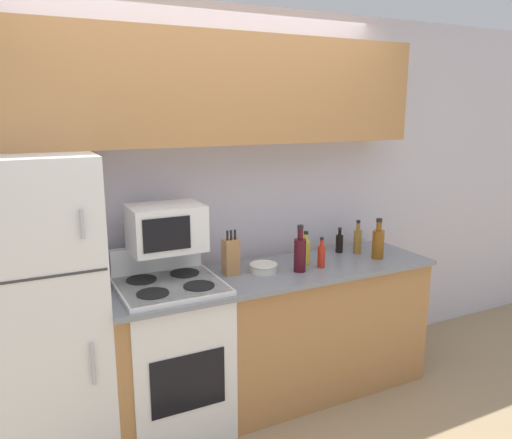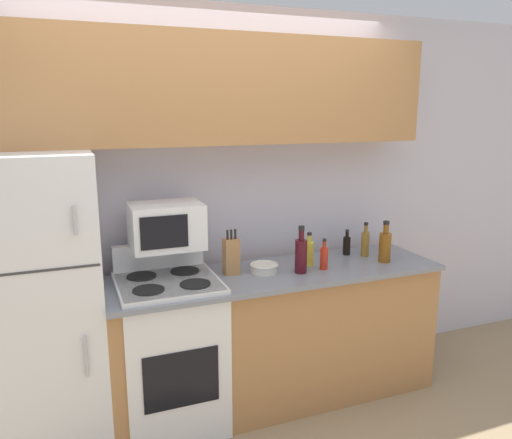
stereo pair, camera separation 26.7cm
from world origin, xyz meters
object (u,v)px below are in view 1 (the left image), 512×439
Objects in this scene: bowl at (264,268)px; bottle_wine_red at (300,253)px; bottle_whiskey at (378,243)px; bottle_soy_sauce at (339,243)px; microwave at (166,228)px; bottle_cooking_spray at (306,251)px; stove at (172,354)px; bottle_vinegar at (358,240)px; bottle_hot_sauce at (321,256)px; refrigerator at (41,314)px; knife_block at (231,257)px.

bottle_wine_red is (0.21, -0.09, 0.09)m from bowl.
bottle_soy_sauce is at bearing 121.48° from bottle_whiskey.
microwave is 0.95m from bottle_cooking_spray.
bottle_soy_sauce is (1.30, 0.16, 0.49)m from stove.
stove is 0.76m from microwave.
stove is 4.93× the size of bottle_cooking_spray.
microwave is 1.39m from bottle_vinegar.
bottle_cooking_spray is at bearing 2.19° from stove.
bottle_hot_sauce is 0.83× the size of bottle_vinegar.
bottle_whiskey is (0.51, -0.12, 0.02)m from bottle_cooking_spray.
bottle_vinegar is (1.40, 0.08, 0.51)m from stove.
refrigerator is 2.14m from bottle_whiskey.
bottle_cooking_spray is 0.73× the size of bottle_wine_red.
microwave is 2.34× the size of bottle_soy_sauce.
stove is 3.62× the size of bottle_wine_red.
bottle_vinegar reaches higher than bowl.
knife_block is at bearing 8.00° from stove.
knife_block reaches higher than bottle_hot_sauce.
bottle_vinegar reaches higher than bottle_cooking_spray.
knife_block reaches higher than stove.
microwave reaches higher than bottle_wine_red.
bottle_whiskey is (1.04, -0.14, -0.00)m from knife_block.
refrigerator is at bearing -175.00° from microwave.
knife_block is (0.41, 0.06, 0.53)m from stove.
bottle_hot_sauce reaches higher than bowl.
bottle_hot_sauce is 0.39m from bottle_soy_sauce.
refrigerator is at bearing -179.36° from bottle_vinegar.
microwave is 2.36× the size of bowl.
bottle_cooking_spray is 0.17m from bottle_wine_red.
bottle_cooking_spray is at bearing -5.10° from microwave.
stove is 3.88× the size of bottle_whiskey.
microwave is 1.51× the size of bottle_whiskey.
bottle_cooking_spray is at bearing -2.37° from knife_block.
bowl is at bearing -2.38° from refrigerator.
bottle_wine_red reaches higher than knife_block.
bottle_cooking_spray is 0.79× the size of bottle_whiskey.
bottle_vinegar is 0.46m from bottle_cooking_spray.
bottle_wine_red is at bearing -21.81° from bowl.
bottle_vinegar is 0.17m from bottle_whiskey.
microwave is 1.92× the size of bottle_cooking_spray.
stove is at bearing 176.67° from bottle_whiskey.
refrigerator is 0.78m from stove.
refrigerator is 1.52m from bottle_wine_red.
microwave reaches higher than bowl.
stove is 6.03× the size of bottle_soy_sauce.
microwave is 0.66m from bowl.
microwave is at bearing 171.17° from knife_block.
microwave is at bearing 168.73° from bowl.
bottle_wine_red is at bearing 179.97° from bottle_whiskey.
bottle_hot_sauce is (1.67, -0.13, 0.13)m from refrigerator.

